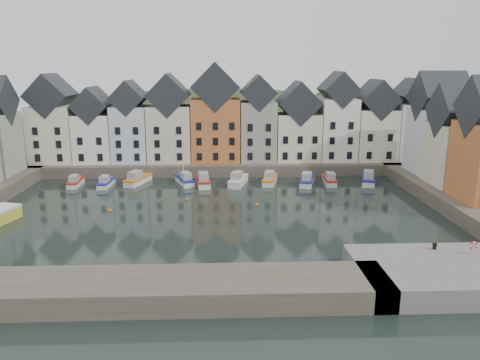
{
  "coord_description": "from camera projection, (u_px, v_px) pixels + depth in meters",
  "views": [
    {
      "loc": [
        1.16,
        -57.68,
        19.07
      ],
      "look_at": [
        3.67,
        6.0,
        3.46
      ],
      "focal_mm": 35.0,
      "sensor_mm": 36.0,
      "label": 1
    }
  ],
  "objects": [
    {
      "name": "boat_d",
      "position": [
        185.0,
        180.0,
        77.26
      ],
      "size": [
        3.85,
        6.42,
        11.72
      ],
      "rotation": [
        0.0,
        0.0,
        0.34
      ],
      "color": "silver",
      "rests_on": "ground"
    },
    {
      "name": "boat_b",
      "position": [
        106.0,
        183.0,
        75.8
      ],
      "size": [
        1.93,
        5.48,
        2.08
      ],
      "rotation": [
        0.0,
        0.0,
        -0.05
      ],
      "color": "silver",
      "rests_on": "ground"
    },
    {
      "name": "boat_a",
      "position": [
        75.0,
        182.0,
        76.2
      ],
      "size": [
        1.88,
        5.49,
        2.09
      ],
      "rotation": [
        0.0,
        0.0,
        0.04
      ],
      "color": "silver",
      "rests_on": "ground"
    },
    {
      "name": "boat_j",
      "position": [
        368.0,
        179.0,
        77.53
      ],
      "size": [
        3.92,
        6.98,
        2.56
      ],
      "rotation": [
        0.0,
        0.0,
        -0.29
      ],
      "color": "silver",
      "rests_on": "ground"
    },
    {
      "name": "boat_g",
      "position": [
        270.0,
        179.0,
        77.72
      ],
      "size": [
        3.23,
        6.44,
        2.37
      ],
      "rotation": [
        0.0,
        0.0,
        -0.22
      ],
      "color": "silver",
      "rests_on": "ground"
    },
    {
      "name": "boat_i",
      "position": [
        330.0,
        180.0,
        77.42
      ],
      "size": [
        2.31,
        5.99,
        2.25
      ],
      "rotation": [
        0.0,
        0.0,
        -0.09
      ],
      "color": "silver",
      "rests_on": "ground"
    },
    {
      "name": "boat_c",
      "position": [
        137.0,
        179.0,
        77.49
      ],
      "size": [
        4.04,
        6.81,
        2.5
      ],
      "rotation": [
        0.0,
        0.0,
        -0.33
      ],
      "color": "silver",
      "rests_on": "ground"
    },
    {
      "name": "near_quay",
      "position": [
        457.0,
        274.0,
        41.66
      ],
      "size": [
        18.0,
        10.0,
        2.0
      ],
      "primitive_type": "cube",
      "color": "#60605E",
      "rests_on": "ground"
    },
    {
      "name": "far_terrace",
      "position": [
        233.0,
        123.0,
        85.66
      ],
      "size": [
        72.37,
        8.16,
        17.78
      ],
      "color": "#F0E9C9",
      "rests_on": "far_quay"
    },
    {
      "name": "boat_e",
      "position": [
        203.0,
        181.0,
        76.46
      ],
      "size": [
        2.88,
        6.78,
        2.52
      ],
      "rotation": [
        0.0,
        0.0,
        0.13
      ],
      "color": "silver",
      "rests_on": "ground"
    },
    {
      "name": "ground",
      "position": [
        214.0,
        217.0,
        60.47
      ],
      "size": [
        260.0,
        260.0,
        0.0
      ],
      "primitive_type": "plane",
      "color": "black",
      "rests_on": "ground"
    },
    {
      "name": "hillside",
      "position": [
        218.0,
        215.0,
        119.1
      ],
      "size": [
        153.6,
        70.4,
        64.0
      ],
      "color": "#22351A",
      "rests_on": "ground"
    },
    {
      "name": "mooring_bollard",
      "position": [
        435.0,
        246.0,
        44.67
      ],
      "size": [
        0.48,
        0.48,
        0.56
      ],
      "color": "black",
      "rests_on": "near_quay"
    },
    {
      "name": "boat_f",
      "position": [
        238.0,
        180.0,
        76.79
      ],
      "size": [
        3.72,
        6.99,
        2.56
      ],
      "rotation": [
        0.0,
        0.0,
        -0.26
      ],
      "color": "silver",
      "rests_on": "ground"
    },
    {
      "name": "far_quay",
      "position": [
        216.0,
        163.0,
        89.35
      ],
      "size": [
        90.0,
        16.0,
        2.0
      ],
      "primitive_type": "cube",
      "color": "#474236",
      "rests_on": "ground"
    },
    {
      "name": "boat_h",
      "position": [
        307.0,
        180.0,
        76.93
      ],
      "size": [
        3.56,
        6.48,
        2.38
      ],
      "rotation": [
        0.0,
        0.0,
        -0.28
      ],
      "color": "silver",
      "rests_on": "ground"
    },
    {
      "name": "life_ring_post",
      "position": [
        473.0,
        246.0,
        43.24
      ],
      "size": [
        0.8,
        0.17,
        1.3
      ],
      "color": "gray",
      "rests_on": "near_quay"
    },
    {
      "name": "mooring_buoys",
      "position": [
        186.0,
        205.0,
        65.46
      ],
      "size": [
        20.5,
        5.5,
        0.5
      ],
      "color": "orange",
      "rests_on": "ground"
    },
    {
      "name": "near_wall",
      "position": [
        88.0,
        291.0,
        38.5
      ],
      "size": [
        50.0,
        6.0,
        2.0
      ],
      "primitive_type": "cube",
      "color": "#474236",
      "rests_on": "ground"
    },
    {
      "name": "right_terrace",
      "position": [
        463.0,
        138.0,
        67.56
      ],
      "size": [
        8.3,
        24.25,
        16.36
      ],
      "color": "silver",
      "rests_on": "right_quay"
    }
  ]
}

